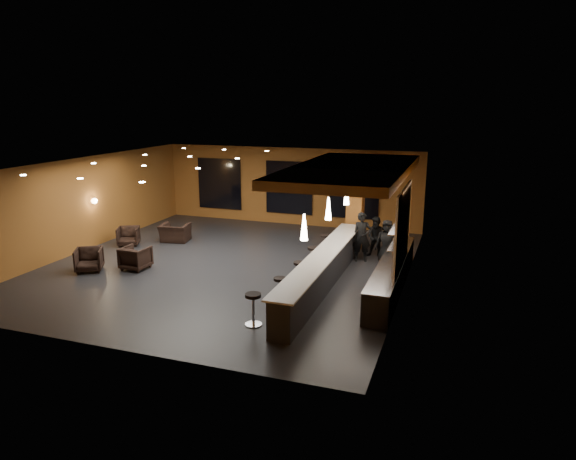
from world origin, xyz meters
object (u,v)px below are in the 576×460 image
(staff_a, at_px, (362,237))
(bar_stool_1, at_px, (280,287))
(bar_stool_2, at_px, (299,270))
(pendant_0, at_px, (304,227))
(armchair_c, at_px, (128,236))
(prep_counter, at_px, (391,275))
(armchair_b, at_px, (136,258))
(staff_c, at_px, (387,242))
(bar_stool_4, at_px, (325,242))
(staff_b, at_px, (377,237))
(armchair_d, at_px, (175,233))
(bar_stool_3, at_px, (313,255))
(bar_counter, at_px, (323,271))
(bar_stool_0, at_px, (253,305))
(armchair_a, at_px, (89,260))
(pendant_2, at_px, (347,195))
(column, at_px, (355,203))
(pendant_1, at_px, (328,209))

(staff_a, relative_size, bar_stool_1, 2.36)
(bar_stool_2, bearing_deg, pendant_0, -68.89)
(staff_a, xyz_separation_m, armchair_c, (-9.06, -0.98, -0.51))
(prep_counter, relative_size, bar_stool_2, 8.43)
(armchair_b, xyz_separation_m, armchair_c, (-2.02, 2.40, -0.02))
(armchair_c, distance_m, bar_stool_2, 7.95)
(pendant_0, xyz_separation_m, staff_c, (1.48, 4.95, -1.57))
(prep_counter, xyz_separation_m, bar_stool_1, (-2.80, -2.14, 0.05))
(prep_counter, height_order, bar_stool_4, prep_counter)
(staff_b, relative_size, armchair_b, 1.74)
(armchair_d, bearing_deg, bar_stool_3, 156.56)
(staff_b, xyz_separation_m, armchair_c, (-9.49, -1.61, -0.38))
(bar_counter, height_order, staff_c, staff_c)
(armchair_b, height_order, bar_stool_0, bar_stool_0)
(armchair_a, bearing_deg, pendant_2, -2.30)
(pendant_0, height_order, bar_stool_3, pendant_0)
(armchair_b, bearing_deg, pendant_2, -150.07)
(armchair_b, bearing_deg, bar_counter, -174.33)
(column, height_order, pendant_2, column)
(armchair_b, bearing_deg, bar_stool_1, 169.69)
(staff_c, bearing_deg, pendant_2, -179.61)
(armchair_a, bearing_deg, bar_stool_3, -8.88)
(armchair_c, xyz_separation_m, bar_stool_2, (7.69, -1.99, 0.09))
(bar_counter, height_order, column, column)
(staff_a, bearing_deg, armchair_b, -170.67)
(pendant_2, distance_m, bar_stool_2, 3.63)
(pendant_2, bearing_deg, bar_stool_1, -99.83)
(armchair_a, relative_size, armchair_c, 1.06)
(armchair_d, bearing_deg, armchair_b, 89.70)
(staff_b, distance_m, armchair_a, 9.99)
(pendant_0, height_order, armchair_c, pendant_0)
(staff_c, bearing_deg, bar_stool_0, -108.75)
(column, distance_m, armchair_b, 8.27)
(pendant_2, xyz_separation_m, armchair_c, (-8.47, -1.01, -1.98))
(bar_counter, relative_size, pendant_1, 11.43)
(pendant_0, distance_m, armchair_c, 9.57)
(armchair_c, bearing_deg, armchair_b, -75.29)
(staff_c, bearing_deg, armchair_b, -154.51)
(armchair_b, xyz_separation_m, bar_stool_2, (5.67, 0.41, 0.06))
(prep_counter, bearing_deg, armchair_a, -170.75)
(prep_counter, xyz_separation_m, staff_b, (-0.98, 3.10, 0.32))
(pendant_0, xyz_separation_m, staff_b, (1.02, 5.60, -1.60))
(armchair_a, distance_m, bar_stool_3, 7.49)
(staff_c, distance_m, bar_stool_2, 3.72)
(bar_counter, relative_size, armchair_a, 9.30)
(armchair_c, distance_m, bar_stool_1, 8.48)
(staff_a, xyz_separation_m, staff_c, (0.88, -0.03, -0.10))
(pendant_1, relative_size, bar_stool_3, 0.94)
(staff_a, bearing_deg, armchair_d, 162.69)
(armchair_c, height_order, bar_stool_0, bar_stool_0)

